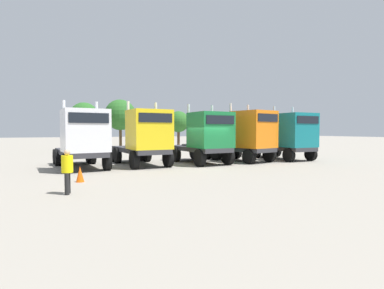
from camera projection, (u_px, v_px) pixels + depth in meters
name	position (u px, v px, depth m)	size (l,w,h in m)	color
ground	(207.00, 166.00, 19.67)	(200.00, 200.00, 0.00)	gray
semi_truck_white	(83.00, 139.00, 17.92)	(3.20, 6.54, 4.11)	#333338
semi_truck_yellow	(145.00, 138.00, 19.46)	(3.06, 6.39, 4.18)	#333338
semi_truck_green	(205.00, 137.00, 20.73)	(3.02, 6.13, 4.12)	#333338
semi_truck_orange	(248.00, 135.00, 22.26)	(3.78, 6.12, 4.32)	#333338
semi_truck_teal	(289.00, 136.00, 23.64)	(2.70, 6.31, 4.22)	#333338
visitor_in_hivis	(67.00, 168.00, 10.89)	(0.46, 0.46, 1.62)	black
traffic_cone_near	(80.00, 174.00, 13.50)	(0.36, 0.36, 0.71)	#F2590C
oak_far_left	(84.00, 117.00, 34.33)	(3.23, 3.23, 5.52)	#4C3823
oak_far_centre	(120.00, 115.00, 39.37)	(4.00, 4.00, 6.38)	#4C3823
oak_far_right	(178.00, 122.00, 40.28)	(2.82, 2.82, 4.92)	#4C3823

